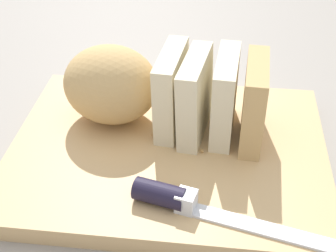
% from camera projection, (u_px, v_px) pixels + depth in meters
% --- Properties ---
extents(ground_plane, '(3.00, 3.00, 0.00)m').
position_uv_depth(ground_plane, '(168.00, 159.00, 0.62)').
color(ground_plane, gray).
extents(cutting_board, '(0.39, 0.31, 0.02)m').
position_uv_depth(cutting_board, '(168.00, 153.00, 0.62)').
color(cutting_board, tan).
rests_on(cutting_board, ground_plane).
extents(bread_loaf, '(0.26, 0.13, 0.10)m').
position_uv_depth(bread_loaf, '(155.00, 90.00, 0.62)').
color(bread_loaf, tan).
rests_on(bread_loaf, cutting_board).
extents(bread_knife, '(0.27, 0.09, 0.02)m').
position_uv_depth(bread_knife, '(193.00, 204.00, 0.51)').
color(bread_knife, silver).
rests_on(bread_knife, cutting_board).
extents(crumb_near_knife, '(0.00, 0.00, 0.00)m').
position_uv_depth(crumb_near_knife, '(202.00, 151.00, 0.60)').
color(crumb_near_knife, tan).
rests_on(crumb_near_knife, cutting_board).
extents(crumb_near_loaf, '(0.01, 0.01, 0.01)m').
position_uv_depth(crumb_near_loaf, '(193.00, 147.00, 0.60)').
color(crumb_near_loaf, tan).
rests_on(crumb_near_loaf, cutting_board).
extents(crumb_stray_left, '(0.01, 0.01, 0.01)m').
position_uv_depth(crumb_stray_left, '(154.00, 135.00, 0.62)').
color(crumb_stray_left, tan).
rests_on(crumb_stray_left, cutting_board).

